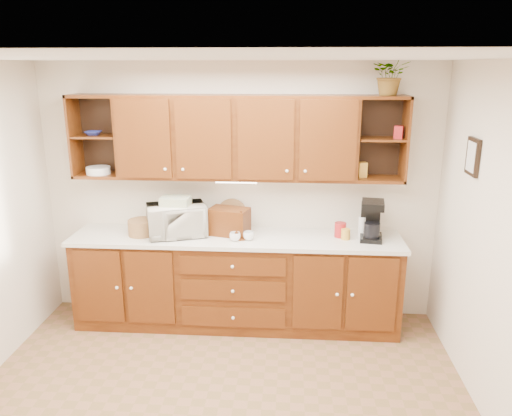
# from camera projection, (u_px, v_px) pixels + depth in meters

# --- Properties ---
(floor) EXTENTS (4.00, 4.00, 0.00)m
(floor) POSITION_uv_depth(u_px,v_px,m) (217.00, 416.00, 3.77)
(floor) COLOR brown
(floor) RESTS_ON ground
(ceiling) EXTENTS (4.00, 4.00, 0.00)m
(ceiling) POSITION_uv_depth(u_px,v_px,m) (207.00, 58.00, 3.06)
(ceiling) COLOR white
(ceiling) RESTS_ON back_wall
(back_wall) EXTENTS (4.00, 0.00, 4.00)m
(back_wall) POSITION_uv_depth(u_px,v_px,m) (239.00, 193.00, 5.09)
(back_wall) COLOR beige
(back_wall) RESTS_ON floor
(base_cabinets) EXTENTS (3.20, 0.60, 0.90)m
(base_cabinets) POSITION_uv_depth(u_px,v_px,m) (236.00, 282.00, 5.04)
(base_cabinets) COLOR #3A1606
(base_cabinets) RESTS_ON floor
(countertop) EXTENTS (3.24, 0.64, 0.04)m
(countertop) POSITION_uv_depth(u_px,v_px,m) (236.00, 238.00, 4.90)
(countertop) COLOR silver
(countertop) RESTS_ON base_cabinets
(upper_cabinets) EXTENTS (3.20, 0.33, 0.80)m
(upper_cabinets) POSITION_uv_depth(u_px,v_px,m) (237.00, 137.00, 4.77)
(upper_cabinets) COLOR #3A1606
(upper_cabinets) RESTS_ON back_wall
(undercabinet_light) EXTENTS (0.40, 0.05, 0.02)m
(undercabinet_light) POSITION_uv_depth(u_px,v_px,m) (236.00, 181.00, 4.84)
(undercabinet_light) COLOR white
(undercabinet_light) RESTS_ON upper_cabinets
(framed_picture) EXTENTS (0.03, 0.24, 0.30)m
(framed_picture) POSITION_uv_depth(u_px,v_px,m) (473.00, 157.00, 3.99)
(framed_picture) COLOR black
(framed_picture) RESTS_ON right_wall
(wicker_basket) EXTENTS (0.31, 0.31, 0.15)m
(wicker_basket) POSITION_uv_depth(u_px,v_px,m) (142.00, 227.00, 4.91)
(wicker_basket) COLOR olive
(wicker_basket) RESTS_ON countertop
(microwave) EXTENTS (0.65, 0.54, 0.31)m
(microwave) POSITION_uv_depth(u_px,v_px,m) (176.00, 220.00, 4.89)
(microwave) COLOR beige
(microwave) RESTS_ON countertop
(towel_stack) EXTENTS (0.29, 0.22, 0.08)m
(towel_stack) POSITION_uv_depth(u_px,v_px,m) (176.00, 201.00, 4.83)
(towel_stack) COLOR #EED170
(towel_stack) RESTS_ON microwave
(wine_bottle) EXTENTS (0.08, 0.08, 0.29)m
(wine_bottle) POSITION_uv_depth(u_px,v_px,m) (181.00, 216.00, 5.04)
(wine_bottle) COLOR black
(wine_bottle) RESTS_ON countertop
(woven_tray) EXTENTS (0.32, 0.10, 0.31)m
(woven_tray) POSITION_uv_depth(u_px,v_px,m) (232.00, 227.00, 5.13)
(woven_tray) COLOR olive
(woven_tray) RESTS_ON countertop
(bread_box) EXTENTS (0.43, 0.33, 0.27)m
(bread_box) POSITION_uv_depth(u_px,v_px,m) (229.00, 221.00, 4.92)
(bread_box) COLOR #3A1606
(bread_box) RESTS_ON countertop
(mug_tree) EXTENTS (0.26, 0.26, 0.28)m
(mug_tree) POSITION_uv_depth(u_px,v_px,m) (241.00, 235.00, 4.80)
(mug_tree) COLOR #3A1606
(mug_tree) RESTS_ON countertop
(canister_red) EXTENTS (0.15, 0.15, 0.14)m
(canister_red) POSITION_uv_depth(u_px,v_px,m) (340.00, 230.00, 4.86)
(canister_red) COLOR maroon
(canister_red) RESTS_ON countertop
(canister_white) EXTENTS (0.10, 0.10, 0.20)m
(canister_white) POSITION_uv_depth(u_px,v_px,m) (362.00, 226.00, 4.87)
(canister_white) COLOR white
(canister_white) RESTS_ON countertop
(canister_yellow) EXTENTS (0.09, 0.09, 0.10)m
(canister_yellow) POSITION_uv_depth(u_px,v_px,m) (346.00, 234.00, 4.80)
(canister_yellow) COLOR gold
(canister_yellow) RESTS_ON countertop
(coffee_maker) EXTENTS (0.24, 0.29, 0.38)m
(coffee_maker) POSITION_uv_depth(u_px,v_px,m) (372.00, 221.00, 4.77)
(coffee_maker) COLOR black
(coffee_maker) RESTS_ON countertop
(bowl_stack) EXTENTS (0.16, 0.16, 0.04)m
(bowl_stack) POSITION_uv_depth(u_px,v_px,m) (93.00, 133.00, 4.85)
(bowl_stack) COLOR navy
(bowl_stack) RESTS_ON upper_cabinets
(plate_stack) EXTENTS (0.24, 0.24, 0.07)m
(plate_stack) POSITION_uv_depth(u_px,v_px,m) (98.00, 170.00, 4.93)
(plate_stack) COLOR white
(plate_stack) RESTS_ON upper_cabinets
(pantry_box_yellow) EXTENTS (0.10, 0.08, 0.15)m
(pantry_box_yellow) POSITION_uv_depth(u_px,v_px,m) (362.00, 170.00, 4.76)
(pantry_box_yellow) COLOR gold
(pantry_box_yellow) RESTS_ON upper_cabinets
(pantry_box_red) EXTENTS (0.10, 0.09, 0.12)m
(pantry_box_red) POSITION_uv_depth(u_px,v_px,m) (399.00, 132.00, 4.62)
(pantry_box_red) COLOR maroon
(pantry_box_red) RESTS_ON upper_cabinets
(potted_plant) EXTENTS (0.35, 0.31, 0.37)m
(potted_plant) POSITION_uv_depth(u_px,v_px,m) (391.00, 75.00, 4.47)
(potted_plant) COLOR #999999
(potted_plant) RESTS_ON upper_cabinets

